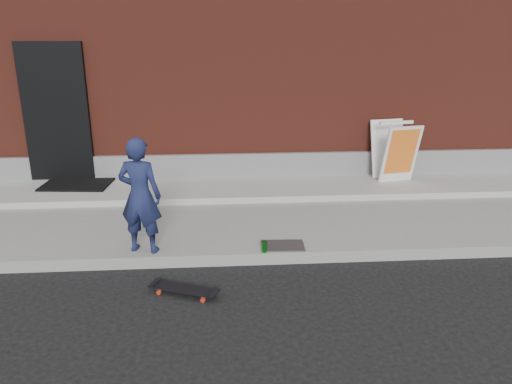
{
  "coord_description": "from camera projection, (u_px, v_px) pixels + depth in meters",
  "views": [
    {
      "loc": [
        0.09,
        -5.42,
        2.74
      ],
      "look_at": [
        0.53,
        0.8,
        0.67
      ],
      "focal_mm": 35.0,
      "sensor_mm": 36.0,
      "label": 1
    }
  ],
  "objects": [
    {
      "name": "ground",
      "position": [
        217.0,
        267.0,
        5.99
      ],
      "size": [
        80.0,
        80.0,
        0.0
      ],
      "primitive_type": "plane",
      "color": "black",
      "rests_on": "ground"
    },
    {
      "name": "sidewalk",
      "position": [
        217.0,
        216.0,
        7.39
      ],
      "size": [
        20.0,
        3.0,
        0.15
      ],
      "primitive_type": "cube",
      "color": "gray",
      "rests_on": "ground"
    },
    {
      "name": "apron",
      "position": [
        217.0,
        189.0,
        8.2
      ],
      "size": [
        20.0,
        1.2,
        0.1
      ],
      "primitive_type": "cube",
      "color": "gray",
      "rests_on": "sidewalk"
    },
    {
      "name": "building",
      "position": [
        215.0,
        37.0,
        11.82
      ],
      "size": [
        20.0,
        8.1,
        5.0
      ],
      "color": "maroon",
      "rests_on": "ground"
    },
    {
      "name": "child",
      "position": [
        140.0,
        196.0,
        5.85
      ],
      "size": [
        0.58,
        0.45,
        1.41
      ],
      "primitive_type": "imported",
      "rotation": [
        0.0,
        0.0,
        2.9
      ],
      "color": "#181F44",
      "rests_on": "sidewalk"
    },
    {
      "name": "skateboard",
      "position": [
        184.0,
        289.0,
        5.35
      ],
      "size": [
        0.76,
        0.45,
        0.08
      ],
      "color": "#B52712",
      "rests_on": "ground"
    },
    {
      "name": "pizza_sign",
      "position": [
        395.0,
        151.0,
        8.4
      ],
      "size": [
        0.72,
        0.81,
        1.0
      ],
      "color": "silver",
      "rests_on": "apron"
    },
    {
      "name": "soda_can",
      "position": [
        264.0,
        247.0,
        6.01
      ],
      "size": [
        0.09,
        0.09,
        0.14
      ],
      "primitive_type": "cylinder",
      "rotation": [
        0.0,
        0.0,
        -0.23
      ],
      "color": "#1A8424",
      "rests_on": "sidewalk"
    },
    {
      "name": "doormat",
      "position": [
        79.0,
        183.0,
        8.31
      ],
      "size": [
        1.16,
        0.97,
        0.03
      ],
      "primitive_type": "cube",
      "rotation": [
        0.0,
        0.0,
        -0.09
      ],
      "color": "black",
      "rests_on": "apron"
    },
    {
      "name": "utility_plate",
      "position": [
        283.0,
        246.0,
        6.19
      ],
      "size": [
        0.55,
        0.36,
        0.02
      ],
      "primitive_type": "cube",
      "rotation": [
        0.0,
        0.0,
        -0.04
      ],
      "color": "#4E4E52",
      "rests_on": "sidewalk"
    }
  ]
}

